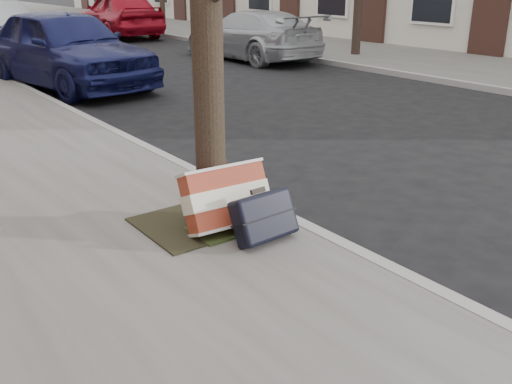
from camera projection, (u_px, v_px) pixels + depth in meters
ground at (458, 226)px, 5.04m from camera, size 120.00×120.00×0.00m
far_sidewalk at (230, 35)px, 20.62m from camera, size 4.00×70.00×0.12m
dirt_patch at (193, 223)px, 4.78m from camera, size 0.85×0.85×0.02m
suitcase_red at (226, 197)px, 4.62m from camera, size 0.72×0.43×0.54m
suitcase_navy at (264, 216)px, 4.42m from camera, size 0.54×0.33×0.41m
car_near_front at (66, 48)px, 11.04m from camera, size 2.43×4.69×1.52m
car_far_front at (251, 35)px, 14.80m from camera, size 1.84×4.35×1.25m
car_far_back at (119, 14)px, 20.26m from camera, size 2.14×4.74×1.58m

